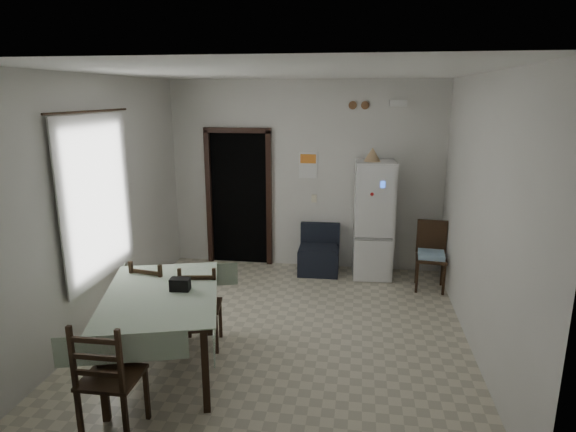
# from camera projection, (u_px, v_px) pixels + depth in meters

# --- Properties ---
(ground) EXTENTS (4.50, 4.50, 0.00)m
(ground) POSITION_uv_depth(u_px,v_px,m) (282.00, 330.00, 5.63)
(ground) COLOR #BAB298
(ground) RESTS_ON ground
(ceiling) EXTENTS (4.20, 4.50, 0.02)m
(ceiling) POSITION_uv_depth(u_px,v_px,m) (281.00, 72.00, 4.92)
(ceiling) COLOR white
(ceiling) RESTS_ON ground
(wall_back) EXTENTS (4.20, 0.02, 2.90)m
(wall_back) POSITION_uv_depth(u_px,v_px,m) (305.00, 176.00, 7.43)
(wall_back) COLOR silver
(wall_back) RESTS_ON ground
(wall_front) EXTENTS (4.20, 0.02, 2.90)m
(wall_front) POSITION_uv_depth(u_px,v_px,m) (225.00, 289.00, 3.12)
(wall_front) COLOR silver
(wall_front) RESTS_ON ground
(wall_left) EXTENTS (0.02, 4.50, 2.90)m
(wall_left) POSITION_uv_depth(u_px,v_px,m) (103.00, 203.00, 5.58)
(wall_left) COLOR silver
(wall_left) RESTS_ON ground
(wall_right) EXTENTS (0.02, 4.50, 2.90)m
(wall_right) POSITION_uv_depth(u_px,v_px,m) (481.00, 216.00, 4.97)
(wall_right) COLOR silver
(wall_right) RESTS_ON ground
(doorway) EXTENTS (1.06, 0.52, 2.22)m
(doorway) POSITION_uv_depth(u_px,v_px,m) (242.00, 196.00, 7.87)
(doorway) COLOR black
(doorway) RESTS_ON ground
(window_recess) EXTENTS (0.10, 1.20, 1.60)m
(window_recess) POSITION_uv_depth(u_px,v_px,m) (89.00, 198.00, 5.37)
(window_recess) COLOR silver
(window_recess) RESTS_ON ground
(curtain) EXTENTS (0.02, 1.45, 1.85)m
(curtain) POSITION_uv_depth(u_px,v_px,m) (98.00, 198.00, 5.35)
(curtain) COLOR beige
(curtain) RESTS_ON ground
(curtain_rod) EXTENTS (0.02, 1.60, 0.02)m
(curtain_rod) POSITION_uv_depth(u_px,v_px,m) (90.00, 111.00, 5.12)
(curtain_rod) COLOR black
(curtain_rod) RESTS_ON ground
(calendar) EXTENTS (0.28, 0.02, 0.40)m
(calendar) POSITION_uv_depth(u_px,v_px,m) (308.00, 165.00, 7.37)
(calendar) COLOR white
(calendar) RESTS_ON ground
(calendar_image) EXTENTS (0.24, 0.01, 0.14)m
(calendar_image) POSITION_uv_depth(u_px,v_px,m) (308.00, 159.00, 7.34)
(calendar_image) COLOR orange
(calendar_image) RESTS_ON ground
(light_switch) EXTENTS (0.08, 0.02, 0.12)m
(light_switch) POSITION_uv_depth(u_px,v_px,m) (314.00, 199.00, 7.48)
(light_switch) COLOR beige
(light_switch) RESTS_ON ground
(vent_left) EXTENTS (0.12, 0.03, 0.12)m
(vent_left) POSITION_uv_depth(u_px,v_px,m) (353.00, 105.00, 7.05)
(vent_left) COLOR brown
(vent_left) RESTS_ON ground
(vent_right) EXTENTS (0.12, 0.03, 0.12)m
(vent_right) POSITION_uv_depth(u_px,v_px,m) (365.00, 105.00, 7.02)
(vent_right) COLOR brown
(vent_right) RESTS_ON ground
(emergency_light) EXTENTS (0.25, 0.07, 0.09)m
(emergency_light) POSITION_uv_depth(u_px,v_px,m) (398.00, 103.00, 6.93)
(emergency_light) COLOR white
(emergency_light) RESTS_ON ground
(fridge) EXTENTS (0.60, 0.60, 1.75)m
(fridge) POSITION_uv_depth(u_px,v_px,m) (374.00, 220.00, 7.11)
(fridge) COLOR silver
(fridge) RESTS_ON ground
(tan_cone) EXTENTS (0.26, 0.26, 0.20)m
(tan_cone) POSITION_uv_depth(u_px,v_px,m) (372.00, 154.00, 6.84)
(tan_cone) COLOR tan
(tan_cone) RESTS_ON fridge
(navy_seat) EXTENTS (0.62, 0.60, 0.74)m
(navy_seat) POSITION_uv_depth(u_px,v_px,m) (319.00, 250.00, 7.35)
(navy_seat) COLOR black
(navy_seat) RESTS_ON ground
(corner_chair) EXTENTS (0.45, 0.45, 0.96)m
(corner_chair) POSITION_uv_depth(u_px,v_px,m) (431.00, 257.00, 6.70)
(corner_chair) COLOR black
(corner_chair) RESTS_ON ground
(dining_table) EXTENTS (1.46, 1.84, 0.84)m
(dining_table) POSITION_uv_depth(u_px,v_px,m) (164.00, 332.00, 4.69)
(dining_table) COLOR #9CB097
(dining_table) RESTS_ON ground
(black_bag) EXTENTS (0.19, 0.13, 0.12)m
(black_bag) POSITION_uv_depth(u_px,v_px,m) (180.00, 284.00, 4.64)
(black_bag) COLOR black
(black_bag) RESTS_ON dining_table
(dining_chair_far_left) EXTENTS (0.48, 0.48, 0.97)m
(dining_chair_far_left) POSITION_uv_depth(u_px,v_px,m) (157.00, 299.00, 5.29)
(dining_chair_far_left) COLOR black
(dining_chair_far_left) RESTS_ON ground
(dining_chair_far_right) EXTENTS (0.47, 0.47, 0.96)m
(dining_chair_far_right) POSITION_uv_depth(u_px,v_px,m) (201.00, 305.00, 5.17)
(dining_chair_far_right) COLOR black
(dining_chair_far_right) RESTS_ON ground
(dining_chair_near_head) EXTENTS (0.45, 0.45, 1.03)m
(dining_chair_near_head) POSITION_uv_depth(u_px,v_px,m) (112.00, 376.00, 3.81)
(dining_chair_near_head) COLOR black
(dining_chair_near_head) RESTS_ON ground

